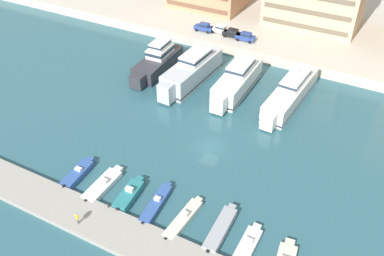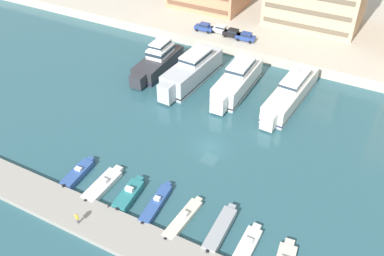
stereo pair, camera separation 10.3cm
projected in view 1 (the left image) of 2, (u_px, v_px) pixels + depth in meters
The scene contains 21 objects.
ground_plane at pixel (210, 147), 66.43m from camera, with size 400.00×400.00×0.00m, color #2D5B66.
quay_promenade at pixel (318, 3), 110.33m from camera, with size 180.00×70.00×2.22m, color beige.
pier_dock at pixel (136, 241), 52.00m from camera, with size 120.00×5.48×0.73m, color #9E998E.
yacht_charcoal_far_left at pixel (158, 61), 84.10m from camera, with size 4.90×16.12×7.44m.
yacht_silver_left at pixel (191, 71), 80.30m from camera, with size 5.58×18.42×7.32m.
yacht_white_mid_left at pixel (237, 81), 77.92m from camera, with size 4.55×17.26×7.01m.
yacht_ivory_center_left at pixel (290, 93), 75.24m from camera, with size 5.30×20.37×6.40m.
motorboat_blue_far_left at pixel (78, 173), 61.16m from camera, with size 2.14×6.70×1.30m.
motorboat_white_left at pixel (103, 185), 59.40m from camera, with size 2.24×7.78×1.32m.
motorboat_teal_mid_left at pixel (129, 194), 57.81m from camera, with size 2.46×6.62×1.64m.
motorboat_blue_center_left at pixel (156, 204), 56.63m from camera, with size 2.13×7.99×1.26m.
motorboat_cream_center at pixel (183, 219), 54.62m from camera, with size 2.11×8.25×1.31m.
motorboat_grey_center_right at pixel (221, 229), 53.18m from camera, with size 2.00×8.21×1.09m.
motorboat_white_mid_right at pixel (248, 245), 51.48m from camera, with size 1.91×6.65×1.18m.
car_blue_far_left at pixel (204, 27), 93.78m from camera, with size 4.18×2.08×1.80m.
car_white_left at pixel (221, 29), 92.94m from camera, with size 4.14×2.01×1.80m.
car_black_mid_left at pixel (232, 33), 91.40m from camera, with size 4.12×1.96×1.80m.
car_blue_center_left at pixel (246, 36), 90.03m from camera, with size 4.16×2.05×1.80m.
pedestrian_near_edge at pixel (77, 218), 53.04m from camera, with size 0.66×0.35×1.75m.
bollard_west at pixel (62, 186), 58.39m from camera, with size 0.20×0.20×0.61m.
bollard_west_mid at pixel (108, 206), 55.53m from camera, with size 0.20×0.20×0.61m.
Camera 1 is at (21.28, -46.07, 43.06)m, focal length 40.00 mm.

